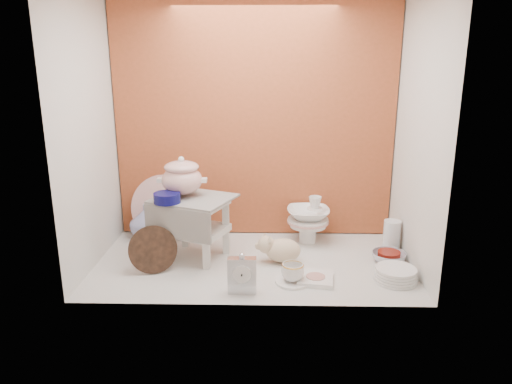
# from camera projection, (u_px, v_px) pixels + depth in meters

# --- Properties ---
(ground) EXTENTS (1.80, 1.80, 0.00)m
(ground) POSITION_uv_depth(u_px,v_px,m) (252.00, 262.00, 2.79)
(ground) COLOR silver
(ground) RESTS_ON ground
(niche_shell) EXTENTS (1.86, 1.03, 1.53)m
(niche_shell) POSITION_uv_depth(u_px,v_px,m) (253.00, 98.00, 2.71)
(niche_shell) COLOR #AB4D2A
(niche_shell) RESTS_ON ground
(step_stool) EXTENTS (0.53, 0.50, 0.37)m
(step_stool) POSITION_uv_depth(u_px,v_px,m) (195.00, 227.00, 2.83)
(step_stool) COLOR silver
(step_stool) RESTS_ON ground
(soup_tureen) EXTENTS (0.36, 0.36, 0.24)m
(soup_tureen) POSITION_uv_depth(u_px,v_px,m) (182.00, 176.00, 2.78)
(soup_tureen) COLOR white
(soup_tureen) RESTS_ON step_stool
(cobalt_bowl) EXTENTS (0.17, 0.17, 0.06)m
(cobalt_bowl) POSITION_uv_depth(u_px,v_px,m) (167.00, 198.00, 2.67)
(cobalt_bowl) COLOR #0A0A4C
(cobalt_bowl) RESTS_ON step_stool
(floral_platter) EXTENTS (0.44, 0.19, 0.41)m
(floral_platter) POSITION_uv_depth(u_px,v_px,m) (163.00, 207.00, 3.12)
(floral_platter) COLOR white
(floral_platter) RESTS_ON ground
(blue_white_vase) EXTENTS (0.28, 0.28, 0.23)m
(blue_white_vase) POSITION_uv_depth(u_px,v_px,m) (147.00, 221.00, 3.13)
(blue_white_vase) COLOR white
(blue_white_vase) RESTS_ON ground
(lacquer_tray) EXTENTS (0.28, 0.17, 0.26)m
(lacquer_tray) POSITION_uv_depth(u_px,v_px,m) (153.00, 250.00, 2.64)
(lacquer_tray) COLOR black
(lacquer_tray) RESTS_ON ground
(mantel_clock) EXTENTS (0.14, 0.05, 0.21)m
(mantel_clock) POSITION_uv_depth(u_px,v_px,m) (242.00, 274.00, 2.40)
(mantel_clock) COLOR silver
(mantel_clock) RESTS_ON ground
(plush_pig) EXTENTS (0.31, 0.26, 0.15)m
(plush_pig) POSITION_uv_depth(u_px,v_px,m) (283.00, 250.00, 2.77)
(plush_pig) COLOR #CFB491
(plush_pig) RESTS_ON ground
(teacup_saucer) EXTENTS (0.24, 0.24, 0.01)m
(teacup_saucer) POSITION_uv_depth(u_px,v_px,m) (292.00, 281.00, 2.54)
(teacup_saucer) COLOR white
(teacup_saucer) RESTS_ON ground
(gold_rim_teacup) EXTENTS (0.13, 0.13, 0.10)m
(gold_rim_teacup) POSITION_uv_depth(u_px,v_px,m) (293.00, 272.00, 2.52)
(gold_rim_teacup) COLOR white
(gold_rim_teacup) RESTS_ON teacup_saucer
(lattice_dish) EXTENTS (0.21, 0.21, 0.03)m
(lattice_dish) POSITION_uv_depth(u_px,v_px,m) (316.00, 279.00, 2.55)
(lattice_dish) COLOR white
(lattice_dish) RESTS_ON ground
(dinner_plate_stack) EXTENTS (0.26, 0.26, 0.07)m
(dinner_plate_stack) POSITION_uv_depth(u_px,v_px,m) (396.00, 274.00, 2.55)
(dinner_plate_stack) COLOR white
(dinner_plate_stack) RESTS_ON ground
(crystal_bowl) EXTENTS (0.21, 0.21, 0.06)m
(crystal_bowl) POSITION_uv_depth(u_px,v_px,m) (389.00, 257.00, 2.78)
(crystal_bowl) COLOR silver
(crystal_bowl) RESTS_ON ground
(clear_glass_vase) EXTENTS (0.11, 0.11, 0.20)m
(clear_glass_vase) POSITION_uv_depth(u_px,v_px,m) (392.00, 237.00, 2.90)
(clear_glass_vase) COLOR silver
(clear_glass_vase) RESTS_ON ground
(porcelain_tower) EXTENTS (0.28, 0.28, 0.31)m
(porcelain_tower) POSITION_uv_depth(u_px,v_px,m) (308.00, 219.00, 3.06)
(porcelain_tower) COLOR white
(porcelain_tower) RESTS_ON ground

